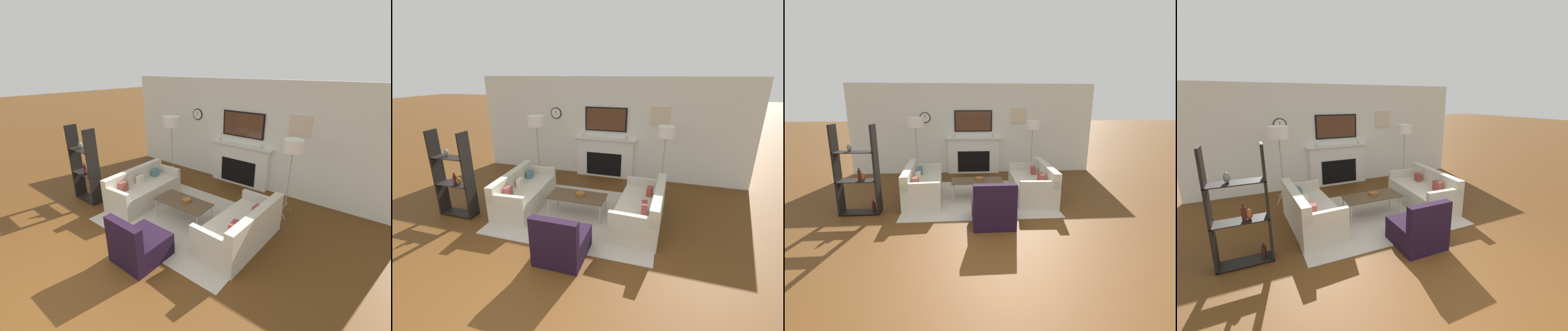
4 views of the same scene
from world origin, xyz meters
The scene contains 11 objects.
ground_plane centered at (0.00, 0.00, 0.00)m, with size 60.00×60.00×0.00m, color #533012.
fireplace_wall centered at (0.00, 4.95, 1.22)m, with size 7.39×0.28×2.70m.
area_rug centered at (0.00, 2.63, 0.01)m, with size 3.16×2.49×0.01m.
couch_left centered at (-1.27, 2.63, 0.29)m, with size 0.86×1.77×0.76m.
couch_right centered at (1.27, 2.63, 0.28)m, with size 0.90×1.77×0.76m.
armchair centered at (0.18, 1.25, 0.27)m, with size 0.73×0.78×0.83m.
coffee_table centered at (-0.02, 2.58, 0.40)m, with size 1.16×0.56×0.43m.
decorative_bowl centered at (0.03, 2.63, 0.46)m, with size 0.19×0.19×0.06m.
floor_lamp_left centered at (-1.58, 3.98, 1.62)m, with size 0.44×0.44×1.77m.
floor_lamp_right centered at (1.58, 3.98, 1.52)m, with size 0.37×0.37×1.68m.
shelf_unit centered at (-2.36, 1.89, 0.82)m, with size 0.77×0.28×1.75m.
Camera 1 is at (3.03, -0.95, 2.96)m, focal length 24.00 mm.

